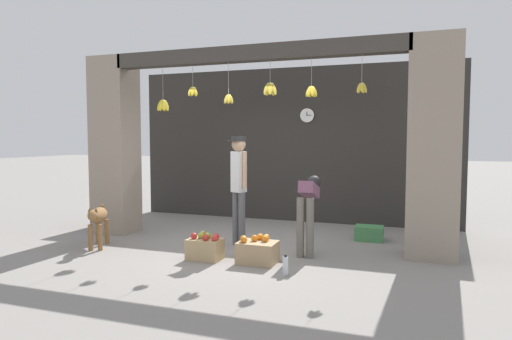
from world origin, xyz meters
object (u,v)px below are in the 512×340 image
at_px(dog, 98,218).
at_px(worker_stooping, 309,203).
at_px(fruit_crate_oranges, 257,251).
at_px(shopkeeper, 239,180).
at_px(produce_box_green, 369,233).
at_px(water_bottle, 285,265).
at_px(wall_clock, 307,115).
at_px(fruit_crate_apples, 205,247).

relative_size(dog, worker_stooping, 0.73).
bearing_deg(fruit_crate_oranges, shopkeeper, 125.69).
bearing_deg(produce_box_green, shopkeeper, -151.27).
bearing_deg(water_bottle, wall_clock, 99.30).
bearing_deg(worker_stooping, wall_clock, 101.83).
distance_m(worker_stooping, water_bottle, 1.30).
relative_size(shopkeeper, worker_stooping, 1.55).
bearing_deg(fruit_crate_apples, wall_clock, 78.37).
bearing_deg(water_bottle, produce_box_green, 71.22).
xyz_separation_m(dog, fruit_crate_apples, (1.88, -0.07, -0.29)).
bearing_deg(dog, wall_clock, 116.60).
height_order(fruit_crate_oranges, water_bottle, fruit_crate_oranges).
xyz_separation_m(shopkeeper, water_bottle, (1.14, -1.26, -0.92)).
relative_size(shopkeeper, fruit_crate_apples, 3.69).
relative_size(worker_stooping, produce_box_green, 2.48).
bearing_deg(shopkeeper, worker_stooping, -160.59).
bearing_deg(water_bottle, shopkeeper, 131.93).
xyz_separation_m(worker_stooping, water_bottle, (-0.03, -1.14, -0.64)).
relative_size(produce_box_green, water_bottle, 1.79).
bearing_deg(water_bottle, worker_stooping, 88.63).
bearing_deg(produce_box_green, worker_stooping, -122.77).
distance_m(shopkeeper, worker_stooping, 1.21).
bearing_deg(wall_clock, produce_box_green, -43.02).
bearing_deg(water_bottle, fruit_crate_apples, 166.09).
bearing_deg(water_bottle, fruit_crate_oranges, 142.30).
height_order(worker_stooping, fruit_crate_oranges, worker_stooping).
xyz_separation_m(fruit_crate_apples, produce_box_green, (2.06, 2.01, -0.05)).
bearing_deg(dog, produce_box_green, 91.22).
distance_m(fruit_crate_oranges, wall_clock, 3.79).
bearing_deg(fruit_crate_apples, fruit_crate_oranges, 6.12).
bearing_deg(wall_clock, worker_stooping, -75.96).
distance_m(fruit_crate_apples, water_bottle, 1.31).
bearing_deg(wall_clock, water_bottle, -80.70).
bearing_deg(fruit_crate_oranges, produce_box_green, 55.95).
distance_m(fruit_crate_oranges, fruit_crate_apples, 0.76).
bearing_deg(shopkeeper, water_bottle, 157.64).
bearing_deg(produce_box_green, wall_clock, 136.98).
xyz_separation_m(fruit_crate_oranges, wall_clock, (-0.08, 3.21, 2.00)).
height_order(dog, fruit_crate_oranges, dog).
height_order(fruit_crate_oranges, fruit_crate_apples, same).
relative_size(dog, produce_box_green, 1.80).
xyz_separation_m(dog, worker_stooping, (3.17, 0.76, 0.29)).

